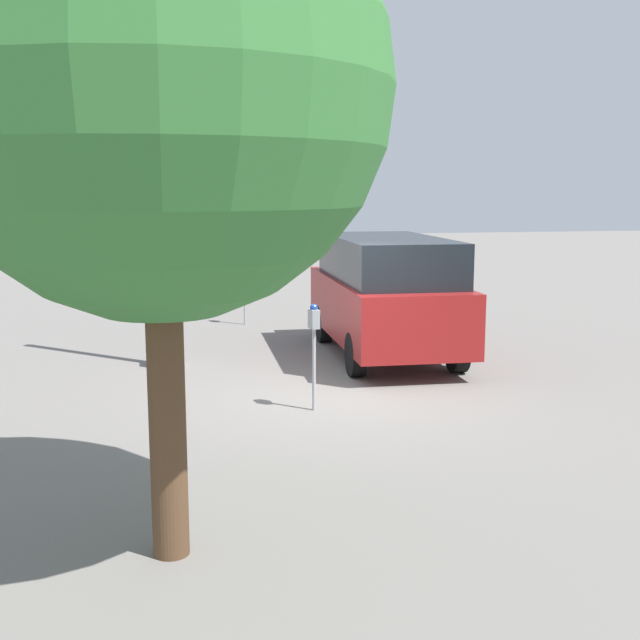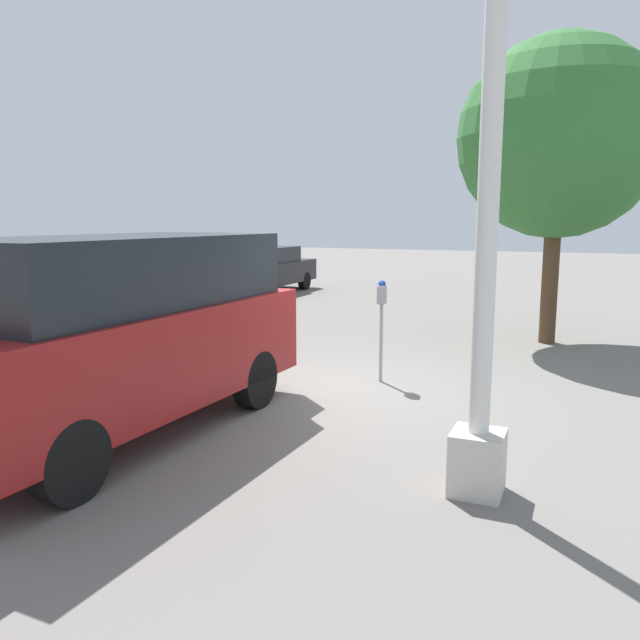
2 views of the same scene
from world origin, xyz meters
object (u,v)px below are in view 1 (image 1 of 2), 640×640
lamp_post (165,258)px  parked_van (386,292)px  parking_meter_near (314,332)px  parking_meter_far (244,276)px  street_tree (157,87)px

lamp_post → parked_van: bearing=-90.1°
parking_meter_near → parking_meter_far: bearing=-6.7°
parking_meter_far → lamp_post: size_ratio=0.28×
parking_meter_far → lamp_post: (-3.91, 1.76, 0.75)m
parking_meter_far → lamp_post: bearing=147.7°
parking_meter_near → parked_van: (3.25, -1.96, 0.08)m
lamp_post → street_tree: bearing=179.3°
parked_van → street_tree: bearing=153.2°
street_tree → lamp_post: bearing=-0.7°
parking_meter_near → parking_meter_far: 7.17m
parked_van → parking_meter_near: bearing=150.7°
parking_meter_near → street_tree: street_tree is taller
lamp_post → parked_van: lamp_post is taller
lamp_post → street_tree: 7.58m
parking_meter_near → street_tree: 5.29m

